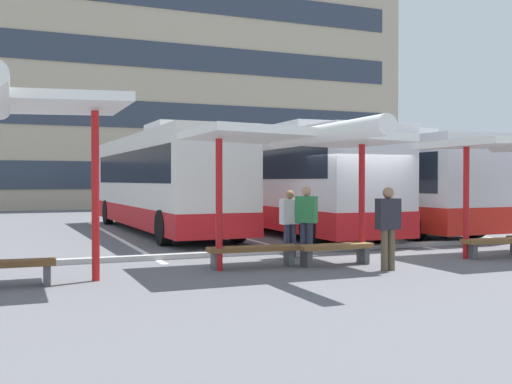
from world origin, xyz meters
name	(u,v)px	position (x,y,z in m)	size (l,w,h in m)	color
ground_plane	(363,249)	(0.00, 0.00, 0.00)	(160.00, 160.00, 0.00)	slate
terminal_building	(135,74)	(0.03, 31.73, 9.87)	(38.20, 13.16, 22.47)	tan
coach_bus_0	(161,183)	(-3.68, 7.37, 1.74)	(2.79, 12.21, 3.72)	silver
coach_bus_1	(286,183)	(0.30, 5.44, 1.73)	(2.71, 11.75, 3.71)	silver
coach_bus_2	(377,186)	(3.70, 4.93, 1.64)	(2.85, 10.54, 3.55)	silver
lane_stripe_0	(115,236)	(-5.51, 6.19, 0.00)	(0.16, 14.00, 0.01)	white
lane_stripe_1	(221,233)	(-1.84, 6.19, 0.00)	(0.16, 14.00, 0.01)	white
lane_stripe_2	(315,229)	(1.84, 6.19, 0.00)	(0.16, 14.00, 0.01)	white
lane_stripe_3	(397,226)	(5.51, 6.19, 0.00)	(0.16, 14.00, 0.01)	white
bench_0	(0,267)	(-8.77, -2.48, 0.34)	(1.83, 0.56, 0.45)	brown
waiting_shelter_1	(300,139)	(-3.03, -2.36, 2.68)	(4.35, 4.81, 2.89)	red
bench_1	(253,251)	(-3.93, -2.00, 0.34)	(1.94, 0.52, 0.45)	brown
bench_2	(335,249)	(-2.13, -2.28, 0.34)	(1.72, 0.46, 0.45)	brown
bench_3	(495,243)	(1.96, -2.64, 0.34)	(1.70, 0.52, 0.45)	brown
platform_kerb	(363,247)	(0.00, -0.01, 0.06)	(44.00, 0.24, 0.12)	#ADADA8
waiting_passenger_1	(388,222)	(-1.56, -3.39, 0.97)	(0.49, 0.23, 1.68)	brown
waiting_passenger_2	(306,217)	(-2.18, -1.00, 0.97)	(0.48, 0.51, 1.68)	#33384C
waiting_passenger_3	(290,219)	(-2.49, -0.76, 0.91)	(0.47, 0.25, 1.59)	#33384C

